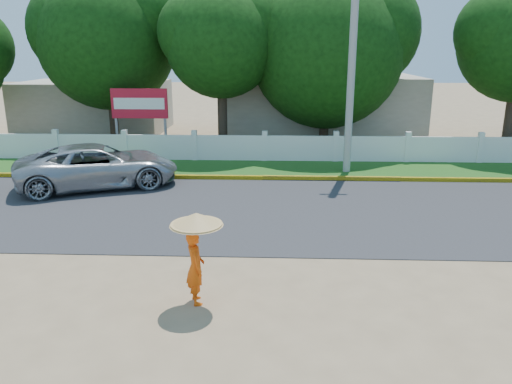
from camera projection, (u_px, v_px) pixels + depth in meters
ground at (252, 277)px, 10.61m from camera, size 120.00×120.00×0.00m
road at (259, 210)px, 14.92m from camera, size 60.00×7.00×0.02m
grass_verge at (264, 169)px, 19.95m from camera, size 60.00×3.50×0.03m
curb at (263, 178)px, 18.30m from camera, size 40.00×0.18×0.16m
fence at (265, 148)px, 21.19m from camera, size 40.00×0.10×1.10m
building_near at (322, 106)px, 27.30m from camera, size 10.00×6.00×3.20m
building_far at (95, 106)px, 28.82m from camera, size 8.00×5.00×2.80m
utility_pole at (352, 52)px, 18.23m from camera, size 0.28×0.28×9.02m
vehicle at (98, 166)px, 17.22m from camera, size 5.93×4.36×1.50m
monk_with_parasol at (196, 245)px, 9.24m from camera, size 0.99×0.99×1.80m
billboard at (140, 107)px, 22.02m from camera, size 2.50×0.13×2.95m
tree_row at (298, 45)px, 22.99m from camera, size 35.86×7.69×8.43m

